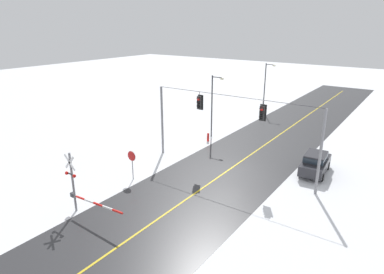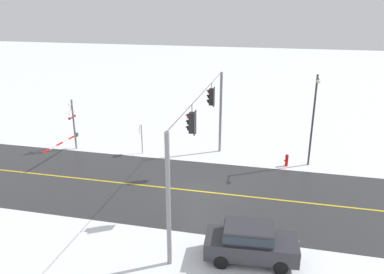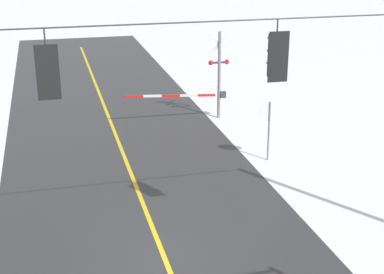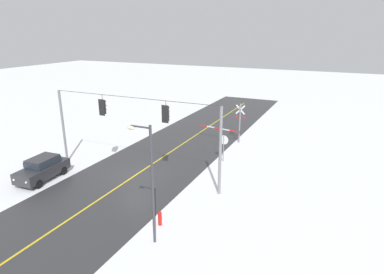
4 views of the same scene
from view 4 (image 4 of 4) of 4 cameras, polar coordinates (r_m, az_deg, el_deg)
ground_plane at (r=26.17m, az=-9.88°, el=-6.64°), size 160.00×160.00×0.00m
road_asphalt at (r=22.10m, az=-18.91°, el=-12.27°), size 9.00×80.00×0.01m
lane_centre_line at (r=22.10m, az=-18.91°, el=-12.25°), size 0.14×72.00×0.01m
signal_span at (r=24.76m, az=-10.24°, el=1.84°), size 14.20×0.47×6.22m
stop_sign at (r=28.08m, az=5.54°, el=-0.96°), size 0.80×0.09×2.35m
railroad_crossing at (r=33.17m, az=7.57°, el=2.39°), size 4.84×0.31×4.00m
parked_car_charcoal at (r=27.28m, az=-24.54°, el=-4.85°), size 2.07×4.30×1.74m
streetlamp_near at (r=16.71m, az=-7.58°, el=-6.42°), size 1.39×0.28×6.50m
fire_hydrant at (r=19.63m, az=-5.60°, el=-13.79°), size 0.24×0.31×0.88m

